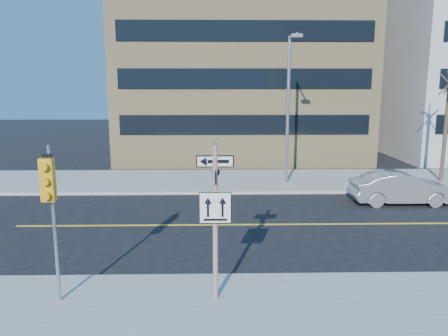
{
  "coord_description": "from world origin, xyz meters",
  "views": [
    {
      "loc": [
        -0.0,
        -12.96,
        5.57
      ],
      "look_at": [
        0.35,
        4.0,
        2.35
      ],
      "focal_mm": 35.0,
      "sensor_mm": 36.0,
      "label": 1
    }
  ],
  "objects_px": {
    "sign_pole": "(215,213)",
    "streetlight_a": "(289,101)",
    "parked_car_b": "(401,188)",
    "traffic_signal": "(49,193)"
  },
  "relations": [
    {
      "from": "parked_car_b",
      "to": "traffic_signal",
      "type": "bearing_deg",
      "value": 127.05
    },
    {
      "from": "traffic_signal",
      "to": "parked_car_b",
      "type": "relative_size",
      "value": 0.86
    },
    {
      "from": "sign_pole",
      "to": "streetlight_a",
      "type": "bearing_deg",
      "value": 73.23
    },
    {
      "from": "sign_pole",
      "to": "streetlight_a",
      "type": "relative_size",
      "value": 0.51
    },
    {
      "from": "streetlight_a",
      "to": "traffic_signal",
      "type": "bearing_deg",
      "value": -120.8
    },
    {
      "from": "sign_pole",
      "to": "traffic_signal",
      "type": "relative_size",
      "value": 1.02
    },
    {
      "from": "streetlight_a",
      "to": "sign_pole",
      "type": "bearing_deg",
      "value": -106.77
    },
    {
      "from": "sign_pole",
      "to": "streetlight_a",
      "type": "distance_m",
      "value": 14.05
    },
    {
      "from": "parked_car_b",
      "to": "streetlight_a",
      "type": "xyz_separation_m",
      "value": [
        -4.84,
        3.71,
        3.99
      ]
    },
    {
      "from": "sign_pole",
      "to": "parked_car_b",
      "type": "distance_m",
      "value": 13.13
    }
  ]
}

